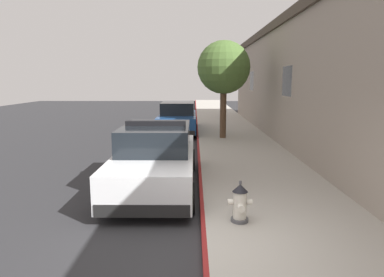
# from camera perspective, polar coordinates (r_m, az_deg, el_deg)

# --- Properties ---
(ground_plane) EXTENTS (32.06, 60.00, 0.20)m
(ground_plane) POSITION_cam_1_polar(r_m,az_deg,el_deg) (15.87, -14.97, -0.75)
(ground_plane) COLOR #2B2B2D
(sidewalk_pavement) EXTENTS (3.20, 60.00, 0.14)m
(sidewalk_pavement) POSITION_cam_1_polar(r_m,az_deg,el_deg) (15.38, 7.10, -0.18)
(sidewalk_pavement) COLOR #ADA89E
(sidewalk_pavement) RESTS_ON ground
(curb_painted_edge) EXTENTS (0.08, 60.00, 0.14)m
(curb_painted_edge) POSITION_cam_1_polar(r_m,az_deg,el_deg) (15.28, 0.97, -0.17)
(curb_painted_edge) COLOR maroon
(curb_painted_edge) RESTS_ON ground
(storefront_building) EXTENTS (7.06, 28.21, 5.15)m
(storefront_building) POSITION_cam_1_polar(r_m,az_deg,el_deg) (14.54, 28.66, 8.14)
(storefront_building) COLOR gray
(storefront_building) RESTS_ON ground
(police_cruiser) EXTENTS (1.94, 4.84, 1.68)m
(police_cruiser) POSITION_cam_1_polar(r_m,az_deg,el_deg) (8.64, -5.97, -3.29)
(police_cruiser) COLOR white
(police_cruiser) RESTS_ON ground
(parked_car_silver_ahead) EXTENTS (1.94, 4.84, 1.56)m
(parked_car_silver_ahead) POSITION_cam_1_polar(r_m,az_deg,el_deg) (17.78, -2.36, 3.39)
(parked_car_silver_ahead) COLOR navy
(parked_car_silver_ahead) RESTS_ON ground
(fire_hydrant) EXTENTS (0.44, 0.40, 0.76)m
(fire_hydrant) POSITION_cam_1_polar(r_m,az_deg,el_deg) (6.36, 7.95, -10.54)
(fire_hydrant) COLOR #4C4C51
(fire_hydrant) RESTS_ON sidewalk_pavement
(street_tree) EXTENTS (2.29, 2.29, 4.23)m
(street_tree) POSITION_cam_1_polar(r_m,az_deg,el_deg) (15.23, 5.29, 11.56)
(street_tree) COLOR brown
(street_tree) RESTS_ON sidewalk_pavement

